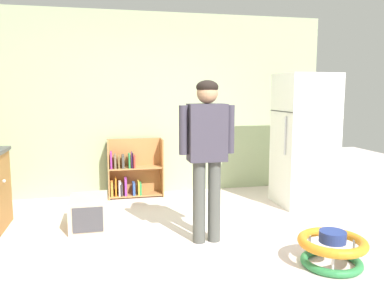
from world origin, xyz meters
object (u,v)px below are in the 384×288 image
Objects in this scene: bookshelf at (132,172)px; baby_walker at (332,249)px; pet_carrier at (89,212)px; refrigerator at (304,140)px; standing_person at (207,146)px.

bookshelf is 1.41× the size of baby_walker.
bookshelf is at bearing 120.16° from baby_walker.
baby_walker is 2.61m from pet_carrier.
refrigerator is at bearing 69.20° from baby_walker.
pet_carrier is (-1.20, 0.68, -0.82)m from standing_person.
refrigerator is 2.09× the size of bookshelf.
pet_carrier is (-2.15, 1.48, 0.02)m from baby_walker.
pet_carrier is (-2.84, -0.34, -0.71)m from refrigerator.
refrigerator is at bearing -21.56° from bookshelf.
bookshelf is 1.38m from pet_carrier.
standing_person is at bearing 139.92° from baby_walker.
baby_walker is at bearing -34.51° from pet_carrier.
standing_person is at bearing -71.72° from bookshelf.
refrigerator reaches higher than bookshelf.
pet_carrier reaches higher than baby_walker.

